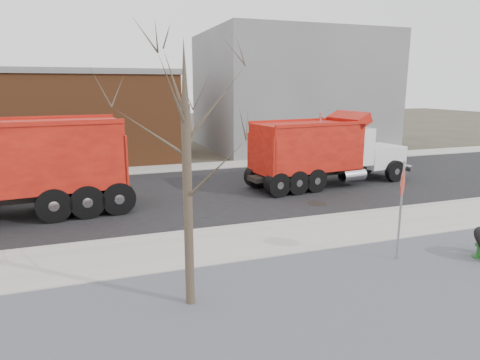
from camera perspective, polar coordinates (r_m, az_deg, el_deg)
name	(u,v)px	position (r m, az deg, el deg)	size (l,w,h in m)	color
ground	(280,242)	(12.30, 5.40, -8.24)	(120.00, 120.00, 0.00)	#383328
gravel_verge	(351,298)	(9.51, 14.57, -14.96)	(60.00, 5.00, 0.03)	slate
sidewalk	(277,238)	(12.50, 4.92, -7.74)	(60.00, 2.50, 0.06)	#9E9B93
curb	(260,224)	(13.62, 2.66, -5.88)	(60.00, 0.15, 0.11)	#9E9B93
road	(217,191)	(17.95, -3.05, -1.53)	(60.00, 9.40, 0.02)	black
far_sidewalk	(187,167)	(23.35, -7.02, 1.69)	(60.00, 2.00, 0.06)	#9E9B93
building_grey	(290,91)	(31.64, 6.73, 11.71)	(12.00, 10.00, 8.00)	gray
bare_tree	(186,142)	(8.07, -7.19, 5.00)	(3.20, 3.20, 5.20)	#382D23
stop_sign	(402,193)	(11.23, 20.78, -1.64)	(0.53, 0.49, 2.55)	gray
dump_truck_red_a	(324,149)	(19.17, 11.17, 4.05)	(7.96, 3.07, 3.18)	black
dump_truck_red_b	(5,164)	(15.86, -28.82, 1.86)	(8.68, 3.22, 3.62)	black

